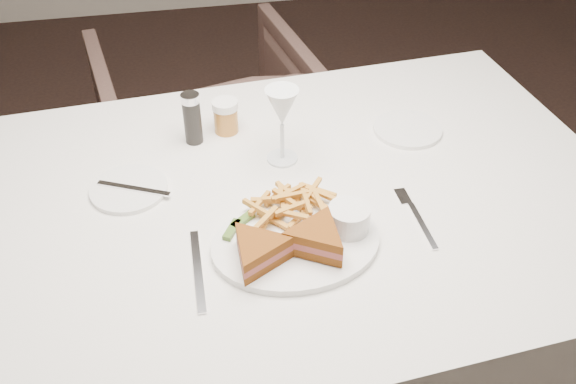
# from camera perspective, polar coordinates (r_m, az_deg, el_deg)

# --- Properties ---
(ground) EXTENTS (5.00, 5.00, 0.00)m
(ground) POSITION_cam_1_polar(r_m,az_deg,el_deg) (2.04, -1.66, -11.98)
(ground) COLOR black
(ground) RESTS_ON ground
(table) EXTENTS (1.50, 1.06, 0.75)m
(table) POSITION_cam_1_polar(r_m,az_deg,el_deg) (1.58, -0.36, -10.86)
(table) COLOR silver
(table) RESTS_ON ground
(chair_far) EXTENTS (0.79, 0.75, 0.71)m
(chair_far) POSITION_cam_1_polar(r_m,az_deg,el_deg) (2.27, -7.06, 5.85)
(chair_far) COLOR #49332C
(chair_far) RESTS_ON ground
(table_setting) EXTENTS (0.80, 0.60, 0.18)m
(table_setting) POSITION_cam_1_polar(r_m,az_deg,el_deg) (1.25, -0.31, -0.54)
(table_setting) COLOR white
(table_setting) RESTS_ON table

